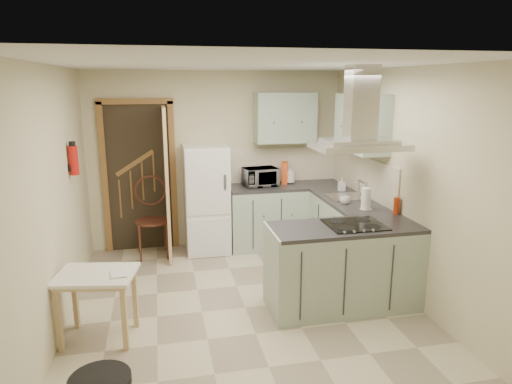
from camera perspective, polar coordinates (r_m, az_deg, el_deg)
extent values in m
plane|color=#BDB493|center=(5.01, -1.37, -14.23)|extent=(4.20, 4.20, 0.00)
plane|color=silver|center=(4.44, -1.56, 15.67)|extent=(4.20, 4.20, 0.00)
plane|color=beige|center=(6.60, -4.86, 4.03)|extent=(3.60, 0.00, 3.60)
plane|color=beige|center=(4.60, -24.09, -1.30)|extent=(0.00, 4.20, 4.20)
plane|color=beige|center=(5.20, 18.42, 0.80)|extent=(0.00, 4.20, 4.20)
cube|color=brown|center=(6.56, -14.37, 1.82)|extent=(1.10, 0.12, 2.10)
cube|color=white|center=(6.39, -6.21, -0.91)|extent=(0.60, 0.60, 1.50)
cube|color=#9EB2A0|center=(6.61, 1.30, -3.04)|extent=(1.08, 0.60, 0.90)
cube|color=#9EB2A0|center=(6.25, 10.30, -4.25)|extent=(0.60, 1.95, 0.90)
cube|color=beige|center=(6.79, 3.24, 3.47)|extent=(1.68, 0.02, 0.50)
cube|color=#9EB2A0|center=(6.55, 3.61, 9.26)|extent=(0.85, 0.35, 0.70)
cube|color=#9EB2A0|center=(5.77, 13.08, 8.38)|extent=(0.35, 0.90, 0.70)
cube|color=#9EB2A0|center=(4.94, 10.91, -9.14)|extent=(1.55, 0.65, 0.90)
cube|color=black|center=(4.83, 12.25, -4.00)|extent=(0.58, 0.50, 0.01)
cube|color=silver|center=(4.65, 12.75, 5.61)|extent=(0.90, 0.55, 0.10)
cube|color=silver|center=(5.97, 11.11, -0.58)|extent=(0.45, 0.40, 0.01)
cylinder|color=#B2140F|center=(5.40, -21.85, 3.68)|extent=(0.10, 0.10, 0.32)
cube|color=tan|center=(4.57, -19.09, -13.34)|extent=(0.78, 0.64, 0.65)
cube|color=#552F1C|center=(6.36, -12.88, -3.57)|extent=(0.48, 0.48, 1.00)
imported|color=black|center=(6.47, 0.55, 1.89)|extent=(0.51, 0.38, 0.26)
cylinder|color=white|center=(6.67, 4.25, 2.00)|extent=(0.19, 0.19, 0.21)
cube|color=#E14F1A|center=(6.65, 3.60, 2.41)|extent=(0.14, 0.22, 0.31)
imported|color=#B9B8C6|center=(6.29, 10.67, 0.96)|extent=(0.08, 0.08, 0.18)
cylinder|color=white|center=(5.39, 13.58, -0.80)|extent=(0.12, 0.12, 0.27)
imported|color=silver|center=(5.63, 11.03, -0.99)|extent=(0.13, 0.13, 0.09)
cylinder|color=#AB2D0E|center=(5.33, 17.15, -1.64)|extent=(0.07, 0.07, 0.19)
imported|color=maroon|center=(4.33, -17.78, -9.39)|extent=(0.16, 0.21, 0.09)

